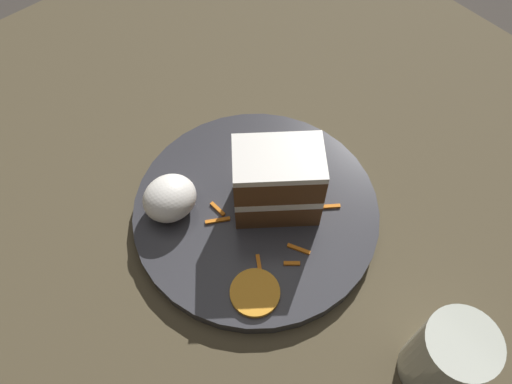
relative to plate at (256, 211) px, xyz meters
name	(u,v)px	position (x,y,z in m)	size (l,w,h in m)	color
ground_plane	(222,212)	(-0.02, 0.04, -0.04)	(6.00, 6.00, 0.00)	#38332D
dining_table	(221,205)	(-0.02, 0.04, -0.02)	(1.01, 0.93, 0.03)	#4C422D
plate	(256,211)	(0.00, 0.00, 0.00)	(0.28, 0.28, 0.02)	#333338
cake_slice	(277,182)	(0.02, -0.01, 0.05)	(0.11, 0.10, 0.09)	brown
cream_dollop	(170,198)	(-0.07, 0.06, 0.03)	(0.06, 0.05, 0.04)	white
orange_garnish	(255,293)	(-0.07, -0.08, 0.01)	(0.05, 0.05, 0.01)	orange
carrot_shreds_scatter	(274,218)	(0.00, -0.02, 0.01)	(0.16, 0.14, 0.00)	orange
drinking_glass	(444,359)	(0.01, -0.24, 0.03)	(0.06, 0.06, 0.09)	beige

